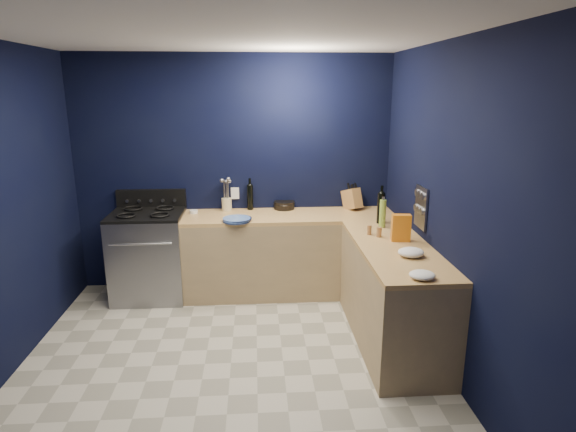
{
  "coord_description": "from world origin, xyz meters",
  "views": [
    {
      "loc": [
        0.23,
        -3.57,
        2.23
      ],
      "look_at": [
        0.55,
        1.0,
        1.0
      ],
      "focal_mm": 29.81,
      "sensor_mm": 36.0,
      "label": 1
    }
  ],
  "objects": [
    {
      "name": "gas_range",
      "position": [
        -0.93,
        1.42,
        0.46
      ],
      "size": [
        0.76,
        0.66,
        0.92
      ],
      "primitive_type": "cube",
      "color": "gray",
      "rests_on": "floor"
    },
    {
      "name": "top_back",
      "position": [
        0.6,
        1.44,
        0.88
      ],
      "size": [
        2.3,
        0.63,
        0.04
      ],
      "primitive_type": "cube",
      "color": "olive",
      "rests_on": "cab_back"
    },
    {
      "name": "spice_jar_far",
      "position": [
        1.36,
        0.57,
        0.95
      ],
      "size": [
        0.06,
        0.06,
        0.09
      ],
      "primitive_type": "cylinder",
      "rotation": [
        0.0,
        0.0,
        -0.26
      ],
      "color": "olive",
      "rests_on": "top_right"
    },
    {
      "name": "cooktop",
      "position": [
        -0.93,
        1.42,
        0.94
      ],
      "size": [
        0.76,
        0.66,
        0.03
      ],
      "primitive_type": "cube",
      "color": "black",
      "rests_on": "gas_range"
    },
    {
      "name": "crouton_bag",
      "position": [
        1.52,
        0.44,
        1.02
      ],
      "size": [
        0.17,
        0.1,
        0.24
      ],
      "primitive_type": "cube",
      "rotation": [
        0.0,
        0.0,
        -0.11
      ],
      "color": "red",
      "rests_on": "top_right"
    },
    {
      "name": "wine_bottle_right",
      "position": [
        1.5,
        1.03,
        1.05
      ],
      "size": [
        0.09,
        0.09,
        0.31
      ],
      "primitive_type": "cylinder",
      "rotation": [
        0.0,
        0.0,
        -0.2
      ],
      "color": "black",
      "rests_on": "top_right"
    },
    {
      "name": "floor",
      "position": [
        0.0,
        0.0,
        -0.01
      ],
      "size": [
        3.5,
        3.5,
        0.02
      ],
      "primitive_type": "cube",
      "color": "#B7B1A0",
      "rests_on": "ground"
    },
    {
      "name": "lemon_basket",
      "position": [
        0.55,
        1.69,
        0.94
      ],
      "size": [
        0.3,
        0.3,
        0.09
      ],
      "primitive_type": "cylinder",
      "rotation": [
        0.0,
        0.0,
        0.39
      ],
      "color": "black",
      "rests_on": "top_back"
    },
    {
      "name": "top_right",
      "position": [
        1.44,
        0.29,
        0.88
      ],
      "size": [
        0.63,
        1.67,
        0.04
      ],
      "primitive_type": "cube",
      "color": "olive",
      "rests_on": "cab_right"
    },
    {
      "name": "cab_right",
      "position": [
        1.44,
        0.29,
        0.43
      ],
      "size": [
        0.63,
        1.67,
        0.86
      ],
      "primitive_type": "cube",
      "color": "tan",
      "rests_on": "floor"
    },
    {
      "name": "cab_back",
      "position": [
        0.6,
        1.44,
        0.43
      ],
      "size": [
        2.3,
        0.63,
        0.86
      ],
      "primitive_type": "cube",
      "color": "tan",
      "rests_on": "floor"
    },
    {
      "name": "towel_front",
      "position": [
        1.49,
        0.02,
        0.94
      ],
      "size": [
        0.22,
        0.18,
        0.07
      ],
      "primitive_type": "ellipsoid",
      "rotation": [
        0.0,
        0.0,
        0.01
      ],
      "color": "white",
      "rests_on": "top_right"
    },
    {
      "name": "plate_stack",
      "position": [
        0.03,
        1.2,
        0.92
      ],
      "size": [
        0.36,
        0.36,
        0.04
      ],
      "primitive_type": "cylinder",
      "rotation": [
        0.0,
        0.0,
        -0.31
      ],
      "color": "#3345AE",
      "rests_on": "top_back"
    },
    {
      "name": "oil_bottle",
      "position": [
        1.47,
        0.89,
        1.04
      ],
      "size": [
        0.07,
        0.07,
        0.28
      ],
      "primitive_type": "cylinder",
      "rotation": [
        0.0,
        0.0,
        -0.07
      ],
      "color": "#81A53B",
      "rests_on": "top_right"
    },
    {
      "name": "utensil_crock",
      "position": [
        -0.09,
        1.67,
        0.97
      ],
      "size": [
        0.14,
        0.14,
        0.14
      ],
      "primitive_type": "cylinder",
      "rotation": [
        0.0,
        0.0,
        0.33
      ],
      "color": "beige",
      "rests_on": "top_back"
    },
    {
      "name": "knife_block",
      "position": [
        1.32,
        1.64,
        1.01
      ],
      "size": [
        0.23,
        0.29,
        0.28
      ],
      "primitive_type": "cube",
      "rotation": [
        -0.31,
        0.0,
        0.49
      ],
      "color": "olive",
      "rests_on": "top_back"
    },
    {
      "name": "oven_door",
      "position": [
        -0.93,
        1.1,
        0.45
      ],
      "size": [
        0.59,
        0.02,
        0.42
      ],
      "primitive_type": "cube",
      "color": "black",
      "rests_on": "gas_range"
    },
    {
      "name": "spice_panel",
      "position": [
        1.74,
        0.55,
        1.18
      ],
      "size": [
        0.02,
        0.28,
        0.38
      ],
      "primitive_type": "cube",
      "color": "gray",
      "rests_on": "wall_right"
    },
    {
      "name": "wine_bottle_back",
      "position": [
        0.17,
        1.69,
        1.04
      ],
      "size": [
        0.08,
        0.08,
        0.28
      ],
      "primitive_type": "cylinder",
      "rotation": [
        0.0,
        0.0,
        0.24
      ],
      "color": "black",
      "rests_on": "top_back"
    },
    {
      "name": "wall_right",
      "position": [
        1.76,
        0.0,
        1.3
      ],
      "size": [
        0.02,
        3.5,
        2.6
      ],
      "primitive_type": "cube",
      "color": "black",
      "rests_on": "ground"
    },
    {
      "name": "wall_back",
      "position": [
        0.0,
        1.76,
        1.3
      ],
      "size": [
        3.5,
        0.02,
        2.6
      ],
      "primitive_type": "cube",
      "color": "black",
      "rests_on": "ground"
    },
    {
      "name": "wall_outlet",
      "position": [
        0.0,
        1.74,
        1.08
      ],
      "size": [
        0.09,
        0.02,
        0.13
      ],
      "primitive_type": "cube",
      "color": "white",
      "rests_on": "wall_back"
    },
    {
      "name": "wall_front",
      "position": [
        0.0,
        -1.76,
        1.3
      ],
      "size": [
        3.5,
        0.02,
        2.6
      ],
      "primitive_type": "cube",
      "color": "black",
      "rests_on": "ground"
    },
    {
      "name": "towel_end",
      "position": [
        1.42,
        -0.44,
        0.93
      ],
      "size": [
        0.24,
        0.23,
        0.06
      ],
      "primitive_type": "ellipsoid",
      "rotation": [
        0.0,
        0.0,
        0.43
      ],
      "color": "white",
      "rests_on": "top_right"
    },
    {
      "name": "spice_jar_near",
      "position": [
        1.29,
        0.65,
        0.95
      ],
      "size": [
        0.05,
        0.05,
        0.09
      ],
      "primitive_type": "cylinder",
      "rotation": [
        0.0,
        0.0,
        0.28
      ],
      "color": "olive",
      "rests_on": "top_right"
    },
    {
      "name": "ceiling",
      "position": [
        0.0,
        0.0,
        2.61
      ],
      "size": [
        3.5,
        3.5,
        0.02
      ],
      "primitive_type": "cube",
      "color": "silver",
      "rests_on": "ground"
    },
    {
      "name": "ramekin",
      "position": [
        -0.45,
        1.56,
        0.92
      ],
      "size": [
        0.12,
        0.12,
        0.04
      ],
      "primitive_type": "cylinder",
      "rotation": [
        0.0,
        0.0,
        0.39
      ],
      "color": "white",
      "rests_on": "top_back"
    },
    {
      "name": "backguard",
      "position": [
        -0.93,
        1.72,
        1.04
      ],
      "size": [
        0.76,
        0.06,
        0.2
      ],
      "primitive_type": "cube",
      "color": "black",
      "rests_on": "gas_range"
    }
  ]
}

